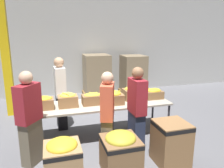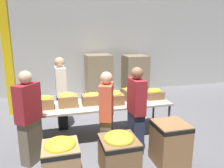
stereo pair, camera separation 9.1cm
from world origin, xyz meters
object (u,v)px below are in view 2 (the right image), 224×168
(banana_box_5, at_px, (154,94))
(donation_bin_1, at_px, (119,151))
(volunteer_2, at_px, (136,111))
(banana_box_4, at_px, (132,93))
(sorting_table, at_px, (102,105))
(donation_bin_0, at_px, (61,159))
(volunteer_0, at_px, (29,119))
(pallet_stack_0, at_px, (98,76))
(banana_box_0, at_px, (43,102))
(pallet_stack_1, at_px, (135,75))
(volunteer_3, at_px, (107,116))
(banana_box_3, at_px, (114,97))
(banana_box_1, at_px, (68,99))
(support_pillar, at_px, (7,43))
(donation_bin_2, at_px, (170,142))
(banana_box_2, at_px, (92,98))
(volunteer_1, at_px, (61,93))

(banana_box_5, relative_size, donation_bin_1, 0.57)
(volunteer_2, bearing_deg, banana_box_4, -15.76)
(sorting_table, bearing_deg, donation_bin_0, -125.45)
(volunteer_0, relative_size, pallet_stack_0, 1.11)
(sorting_table, relative_size, donation_bin_1, 4.22)
(sorting_table, xyz_separation_m, volunteer_0, (-1.45, -0.67, 0.11))
(banana_box_0, relative_size, donation_bin_0, 0.57)
(banana_box_0, bearing_deg, pallet_stack_1, 44.09)
(banana_box_4, xyz_separation_m, volunteer_3, (-0.83, -0.95, -0.12))
(banana_box_3, height_order, donation_bin_0, banana_box_3)
(banana_box_5, relative_size, volunteer_3, 0.25)
(banana_box_1, distance_m, donation_bin_0, 1.47)
(banana_box_5, bearing_deg, donation_bin_1, -133.22)
(sorting_table, height_order, banana_box_3, banana_box_3)
(sorting_table, relative_size, pallet_stack_1, 2.06)
(donation_bin_1, bearing_deg, banana_box_5, 46.78)
(volunteer_3, bearing_deg, volunteer_2, -64.85)
(volunteer_2, distance_m, volunteer_3, 0.59)
(donation_bin_0, distance_m, pallet_stack_1, 5.29)
(support_pillar, distance_m, pallet_stack_0, 3.22)
(sorting_table, distance_m, volunteer_2, 0.94)
(volunteer_2, bearing_deg, banana_box_0, 64.66)
(sorting_table, xyz_separation_m, donation_bin_2, (0.93, -1.34, -0.32))
(banana_box_1, bearing_deg, banana_box_2, -0.33)
(sorting_table, relative_size, volunteer_2, 1.79)
(banana_box_2, height_order, donation_bin_1, banana_box_2)
(volunteer_2, height_order, volunteer_3, volunteer_2)
(banana_box_4, distance_m, volunteer_2, 0.94)
(volunteer_3, bearing_deg, banana_box_2, 27.74)
(volunteer_0, xyz_separation_m, volunteer_1, (0.60, 1.38, 0.03))
(banana_box_5, bearing_deg, volunteer_2, -133.66)
(banana_box_1, height_order, volunteer_2, volunteer_2)
(banana_box_2, bearing_deg, volunteer_1, 131.40)
(banana_box_4, relative_size, donation_bin_0, 0.53)
(banana_box_1, relative_size, volunteer_3, 0.25)
(banana_box_1, bearing_deg, pallet_stack_0, 67.56)
(sorting_table, height_order, banana_box_0, banana_box_0)
(volunteer_2, bearing_deg, donation_bin_1, 136.73)
(support_pillar, bearing_deg, volunteer_0, -75.04)
(donation_bin_1, relative_size, donation_bin_2, 0.93)
(banana_box_2, distance_m, volunteer_0, 1.40)
(pallet_stack_1, bearing_deg, volunteer_2, -110.71)
(volunteer_1, relative_size, donation_bin_2, 2.26)
(banana_box_3, xyz_separation_m, donation_bin_0, (-1.19, -1.23, -0.54))
(volunteer_2, xyz_separation_m, volunteer_3, (-0.59, -0.05, -0.02))
(banana_box_3, distance_m, volunteer_0, 1.77)
(sorting_table, bearing_deg, volunteer_2, -58.42)
(donation_bin_0, xyz_separation_m, donation_bin_2, (1.88, 0.00, 0.03))
(banana_box_1, bearing_deg, banana_box_3, -6.58)
(banana_box_3, distance_m, volunteer_2, 0.74)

